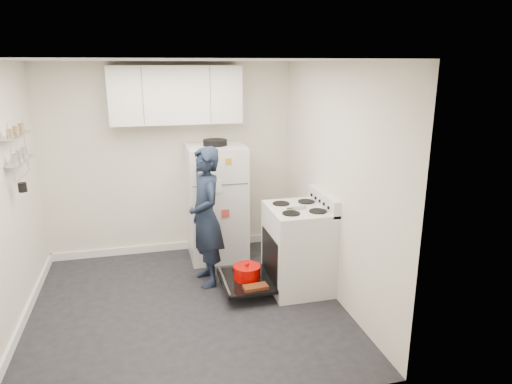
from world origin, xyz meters
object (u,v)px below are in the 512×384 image
object	(u,v)px
person	(206,217)
refrigerator	(216,202)
open_oven_door	(246,277)
electric_range	(297,249)

from	to	relation	value
person	refrigerator	bearing A→B (deg)	154.57
open_oven_door	refrigerator	bearing A→B (deg)	97.47
open_oven_door	person	world-z (taller)	person
electric_range	refrigerator	size ratio (longest dim) A/B	0.71
refrigerator	person	distance (m)	0.77
electric_range	open_oven_door	size ratio (longest dim) A/B	1.55
open_oven_door	person	distance (m)	0.81
electric_range	open_oven_door	xyz separation A→B (m)	(-0.58, 0.01, -0.28)
person	electric_range	bearing A→B (deg)	61.67
electric_range	open_oven_door	world-z (taller)	electric_range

